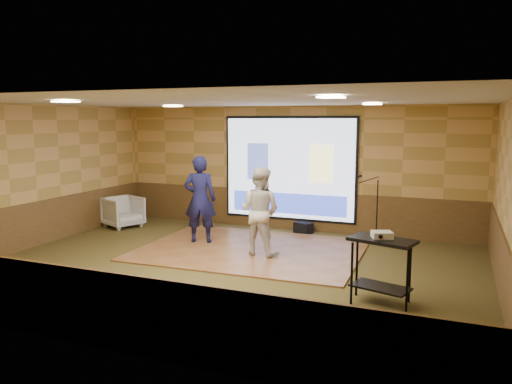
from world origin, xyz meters
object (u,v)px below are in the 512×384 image
at_px(projector, 382,235).
at_px(player_right, 260,211).
at_px(projector_screen, 289,170).
at_px(duffel_bag, 303,228).
at_px(player_left, 200,199).
at_px(dance_floor, 251,250).
at_px(av_table, 382,258).
at_px(banquet_chair, 123,212).
at_px(mic_stand, 374,218).

bearing_deg(projector, player_right, 124.76).
height_order(projector_screen, projector, projector_screen).
height_order(projector, duffel_bag, projector).
bearing_deg(player_left, duffel_bag, -153.17).
relative_size(dance_floor, av_table, 4.57).
height_order(projector, banquet_chair, projector).
xyz_separation_m(player_left, player_right, (1.56, -0.43, -0.08)).
height_order(projector_screen, player_left, projector_screen).
height_order(projector_screen, mic_stand, projector_screen).
xyz_separation_m(projector, duffel_bag, (-2.36, 3.92, -0.90)).
distance_m(player_right, av_table, 3.12).
bearing_deg(projector_screen, banquet_chair, -161.80).
relative_size(dance_floor, projector, 15.56).
relative_size(projector_screen, mic_stand, 2.27).
distance_m(player_left, projector, 4.66).
relative_size(projector_screen, av_table, 3.41).
bearing_deg(projector, mic_stand, 78.21).
relative_size(player_right, banquet_chair, 2.07).
relative_size(dance_floor, duffel_bag, 10.93).
relative_size(dance_floor, mic_stand, 3.04).
height_order(player_right, duffel_bag, player_right).
distance_m(banquet_chair, duffel_bag, 4.52).
relative_size(player_left, duffel_bag, 4.64).
bearing_deg(player_left, player_right, 146.19).
height_order(mic_stand, duffel_bag, mic_stand).
bearing_deg(player_right, banquet_chair, -8.61).
xyz_separation_m(player_left, banquet_chair, (-2.60, 0.75, -0.59)).
xyz_separation_m(projector_screen, av_table, (2.82, -4.20, -0.79)).
xyz_separation_m(player_right, av_table, (2.60, -1.73, -0.22)).
bearing_deg(projector, av_table, -96.71).
height_order(dance_floor, duffel_bag, duffel_bag).
bearing_deg(mic_stand, projector, -92.14).
relative_size(projector, mic_stand, 0.20).
relative_size(dance_floor, banquet_chair, 5.29).
distance_m(projector, duffel_bag, 4.66).
relative_size(player_left, player_right, 1.09).
bearing_deg(duffel_bag, av_table, -59.13).
xyz_separation_m(dance_floor, duffel_bag, (0.54, 1.93, 0.11)).
distance_m(projector_screen, mic_stand, 2.35).
relative_size(projector_screen, player_right, 1.91).
height_order(dance_floor, player_right, player_right).
bearing_deg(mic_stand, av_table, -92.09).
bearing_deg(duffel_bag, banquet_chair, -166.50).
bearing_deg(av_table, duffel_bag, 120.87).
bearing_deg(duffel_bag, mic_stand, -2.66).
distance_m(projector_screen, banquet_chair, 4.28).
distance_m(player_left, mic_stand, 3.88).
relative_size(mic_stand, duffel_bag, 3.60).
distance_m(projector_screen, projector, 5.04).
bearing_deg(av_table, projector, 105.36).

